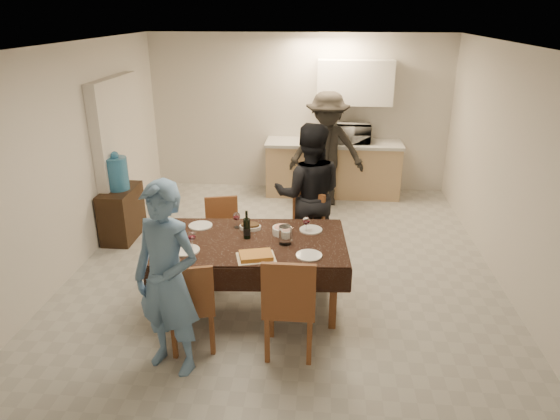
{
  "coord_description": "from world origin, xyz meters",
  "views": [
    {
      "loc": [
        0.42,
        -5.39,
        2.95
      ],
      "look_at": [
        -0.03,
        -0.3,
        0.88
      ],
      "focal_mm": 32.0,
      "sensor_mm": 36.0,
      "label": 1
    }
  ],
  "objects": [
    {
      "name": "kitchen_base_cabinet",
      "position": [
        0.6,
        2.68,
        0.43
      ],
      "size": [
        2.2,
        0.6,
        0.86
      ],
      "primitive_type": "cube",
      "color": "tan",
      "rests_on": "floor"
    },
    {
      "name": "wall_right",
      "position": [
        2.5,
        0.0,
        1.3
      ],
      "size": [
        0.02,
        6.0,
        2.6
      ],
      "primitive_type": "cube",
      "color": "beige",
      "rests_on": "floor"
    },
    {
      "name": "water_pitcher",
      "position": [
        0.07,
        -0.88,
        0.85
      ],
      "size": [
        0.12,
        0.12,
        0.19
      ],
      "primitive_type": "cylinder",
      "color": "white",
      "rests_on": "dining_table"
    },
    {
      "name": "plate_near_left",
      "position": [
        -0.88,
        -1.13,
        0.76
      ],
      "size": [
        0.27,
        0.27,
        0.02
      ],
      "primitive_type": "cylinder",
      "color": "white",
      "rests_on": "dining_table"
    },
    {
      "name": "salad_bowl",
      "position": [
        0.02,
        -0.65,
        0.79
      ],
      "size": [
        0.2,
        0.2,
        0.08
      ],
      "primitive_type": "cylinder",
      "color": "white",
      "rests_on": "dining_table"
    },
    {
      "name": "plate_near_right",
      "position": [
        0.32,
        -1.13,
        0.76
      ],
      "size": [
        0.25,
        0.25,
        0.01
      ],
      "primitive_type": "cylinder",
      "color": "white",
      "rests_on": "dining_table"
    },
    {
      "name": "chair_near_right",
      "position": [
        0.17,
        -1.67,
        0.62
      ],
      "size": [
        0.46,
        0.46,
        0.55
      ],
      "rotation": [
        0.0,
        0.0,
        0.0
      ],
      "color": "brown",
      "rests_on": "floor"
    },
    {
      "name": "stub_partition",
      "position": [
        -2.42,
        1.2,
        1.05
      ],
      "size": [
        0.15,
        1.4,
        2.1
      ],
      "primitive_type": "cube",
      "color": "beige",
      "rests_on": "floor"
    },
    {
      "name": "microwave",
      "position": [
        0.92,
        2.68,
        1.06
      ],
      "size": [
        0.54,
        0.37,
        0.3
      ],
      "primitive_type": "imported",
      "rotation": [
        0.0,
        0.0,
        3.14
      ],
      "color": "white",
      "rests_on": "kitchen_worktop"
    },
    {
      "name": "floor",
      "position": [
        0.0,
        0.0,
        0.0
      ],
      "size": [
        5.0,
        6.0,
        0.02
      ],
      "primitive_type": "cube",
      "color": "#9D9D99",
      "rests_on": "ground"
    },
    {
      "name": "kitchen_worktop",
      "position": [
        0.6,
        2.68,
        0.89
      ],
      "size": [
        2.24,
        0.64,
        0.05
      ],
      "primitive_type": "cube",
      "color": "#B0AFAB",
      "rests_on": "kitchen_base_cabinet"
    },
    {
      "name": "mushroom_dish",
      "position": [
        -0.33,
        -0.55,
        0.77
      ],
      "size": [
        0.21,
        0.21,
        0.04
      ],
      "primitive_type": "cylinder",
      "color": "white",
      "rests_on": "dining_table"
    },
    {
      "name": "wine_bottle",
      "position": [
        -0.33,
        -0.78,
        0.9
      ],
      "size": [
        0.07,
        0.07,
        0.3
      ],
      "primitive_type": null,
      "color": "black",
      "rests_on": "dining_table"
    },
    {
      "name": "water_jug",
      "position": [
        -2.28,
        0.69,
        0.92
      ],
      "size": [
        0.29,
        0.29,
        0.44
      ],
      "primitive_type": "cylinder",
      "color": "teal",
      "rests_on": "console"
    },
    {
      "name": "person_near",
      "position": [
        -0.83,
        -1.88,
        0.86
      ],
      "size": [
        0.73,
        0.6,
        1.72
      ],
      "primitive_type": "imported",
      "rotation": [
        0.0,
        0.0,
        -0.35
      ],
      "color": "#5C83B1",
      "rests_on": "floor"
    },
    {
      "name": "wine_glass_b",
      "position": [
        0.27,
        -0.58,
        0.84
      ],
      "size": [
        0.08,
        0.08,
        0.17
      ],
      "primitive_type": null,
      "color": "white",
      "rests_on": "dining_table"
    },
    {
      "name": "chair_near_left",
      "position": [
        -0.73,
        -1.66,
        0.56
      ],
      "size": [
        0.51,
        0.51,
        0.5
      ],
      "rotation": [
        0.0,
        0.0,
        0.25
      ],
      "color": "brown",
      "rests_on": "floor"
    },
    {
      "name": "savoury_tart",
      "position": [
        -0.18,
        -1.21,
        0.77
      ],
      "size": [
        0.42,
        0.36,
        0.05
      ],
      "primitive_type": "cube",
      "rotation": [
        0.0,
        0.0,
        0.27
      ],
      "color": "gold",
      "rests_on": "dining_table"
    },
    {
      "name": "plate_far_right",
      "position": [
        0.32,
        -0.53,
        0.76
      ],
      "size": [
        0.24,
        0.24,
        0.01
      ],
      "primitive_type": "cylinder",
      "color": "white",
      "rests_on": "dining_table"
    },
    {
      "name": "dining_table",
      "position": [
        -0.28,
        -0.83,
        0.72
      ],
      "size": [
        1.99,
        1.25,
        0.75
      ],
      "rotation": [
        0.0,
        0.0,
        0.07
      ],
      "color": "black",
      "rests_on": "floor"
    },
    {
      "name": "ceiling",
      "position": [
        0.0,
        0.0,
        2.6
      ],
      "size": [
        5.0,
        6.0,
        0.02
      ],
      "primitive_type": "cube",
      "color": "white",
      "rests_on": "wall_back"
    },
    {
      "name": "person_far",
      "position": [
        0.27,
        0.22,
        0.87
      ],
      "size": [
        0.86,
        0.68,
        1.75
      ],
      "primitive_type": "imported",
      "rotation": [
        0.0,
        0.0,
        3.16
      ],
      "color": "black",
      "rests_on": "floor"
    },
    {
      "name": "chair_far_right",
      "position": [
        0.17,
        -0.17,
        0.59
      ],
      "size": [
        0.6,
        0.63,
        0.52
      ],
      "rotation": [
        0.0,
        0.0,
        2.58
      ],
      "color": "brown",
      "rests_on": "floor"
    },
    {
      "name": "console",
      "position": [
        -2.28,
        0.69,
        0.35
      ],
      "size": [
        0.38,
        0.76,
        0.7
      ],
      "primitive_type": "cube",
      "color": "black",
      "rests_on": "floor"
    },
    {
      "name": "wall_left",
      "position": [
        -2.5,
        0.0,
        1.3
      ],
      "size": [
        0.02,
        6.0,
        2.6
      ],
      "primitive_type": "cube",
      "color": "beige",
      "rests_on": "floor"
    },
    {
      "name": "person_kitchen",
      "position": [
        0.48,
        2.23,
        0.9
      ],
      "size": [
        1.16,
        0.67,
        1.8
      ],
      "primitive_type": "imported",
      "color": "black",
      "rests_on": "floor"
    },
    {
      "name": "wine_glass_a",
      "position": [
        -0.83,
        -1.08,
        0.85
      ],
      "size": [
        0.09,
        0.09,
        0.19
      ],
      "primitive_type": null,
      "color": "white",
      "rests_on": "dining_table"
    },
    {
      "name": "wine_glass_c",
      "position": [
        -0.48,
        -0.53,
        0.84
      ],
      "size": [
        0.08,
        0.08,
        0.18
      ],
      "primitive_type": null,
      "color": "white",
      "rests_on": "dining_table"
    },
    {
      "name": "wall_front",
      "position": [
        0.0,
        -3.0,
        1.3
      ],
      "size": [
        5.0,
        0.02,
        2.6
      ],
      "primitive_type": "cube",
      "color": "beige",
      "rests_on": "floor"
    },
    {
      "name": "wall_back",
      "position": [
        0.0,
        3.0,
        1.3
      ],
      "size": [
        5.0,
        0.02,
        2.6
      ],
      "primitive_type": "cube",
      "color": "beige",
      "rests_on": "floor"
    },
    {
      "name": "upper_cabinet",
      "position": [
        0.9,
        2.82,
        1.85
      ],
      "size": [
        1.2,
        0.34,
        0.7
      ],
      "primitive_type": "cube",
      "color": "white",
      "rests_on": "wall_back"
    },
    {
      "name": "chair_far_left",
      "position": [
        -0.73,
        -0.16,
        0.53
      ],
      "size": [
        0.48,
        0.49,
        0.47
      ],
      "rotation": [
        0.0,
        0.0,
        3.4
      ],
      "color": "brown",
      "rests_on": "floor"
    },
    {
      "name": "plate_far_left",
      "position": [
        -0.88,
        -0.53,
        0.76
      ],
      "size": [
        0.26,
        0.26,
        0.01
      ],
      "primitive_type": "cylinder",
      "color": "white",
      "rests_on": "dining_table"
    }
  ]
}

